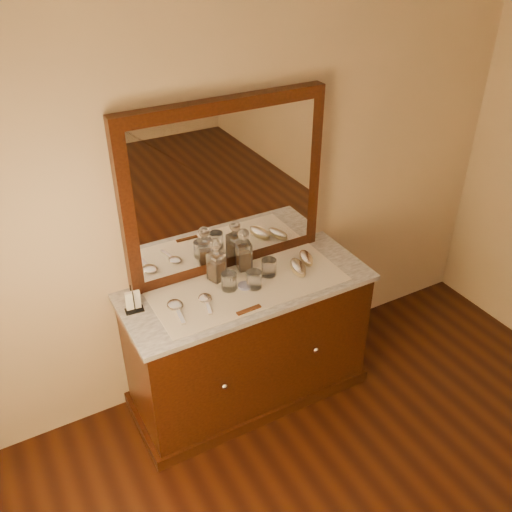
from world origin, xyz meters
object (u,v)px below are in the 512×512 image
pin_dish (245,286)px  hand_mirror_inner (206,300)px  napkin_rack (133,302)px  brush_near (298,267)px  mirror_frame (226,188)px  comb (249,310)px  hand_mirror_outer (176,307)px  decanter_right (244,254)px  brush_far (306,258)px  dresser_cabinet (248,343)px  decanter_left (216,264)px

pin_dish → hand_mirror_inner: size_ratio=0.40×
hand_mirror_inner → napkin_rack: bearing=162.7°
hand_mirror_inner → brush_near: bearing=0.3°
mirror_frame → comb: mirror_frame is taller
brush_near → comb: bearing=-156.3°
pin_dish → brush_near: (0.35, -0.01, 0.02)m
hand_mirror_outer → hand_mirror_inner: (0.17, -0.02, -0.00)m
napkin_rack → decanter_right: (0.69, 0.07, 0.05)m
comb → brush_near: brush_near is taller
brush_near → brush_far: brush_near is taller
pin_dish → brush_near: brush_near is taller
hand_mirror_inner → comb: bearing=-48.3°
mirror_frame → comb: 0.68m
dresser_cabinet → decanter_right: (0.06, 0.15, 0.55)m
hand_mirror_outer → hand_mirror_inner: bearing=-5.9°
decanter_right → brush_far: 0.39m
dresser_cabinet → hand_mirror_outer: hand_mirror_outer is taller
decanter_right → brush_near: decanter_right is taller
decanter_right → decanter_left: bearing=-173.3°
mirror_frame → decanter_right: 0.41m
decanter_right → hand_mirror_outer: 0.53m
decanter_right → hand_mirror_outer: decanter_right is taller
brush_far → hand_mirror_outer: size_ratio=0.74×
napkin_rack → mirror_frame: bearing=14.1°
brush_near → brush_far: (0.10, 0.07, -0.00)m
pin_dish → decanter_right: (0.08, 0.17, 0.10)m
decanter_left → pin_dish: bearing=-53.9°
pin_dish → decanter_left: (-0.11, 0.14, 0.10)m
mirror_frame → hand_mirror_inner: bearing=-134.8°
hand_mirror_inner → brush_far: bearing=5.7°
napkin_rack → brush_far: 1.06m
mirror_frame → hand_mirror_outer: size_ratio=5.27×
mirror_frame → hand_mirror_inner: mirror_frame is taller
decanter_left → decanter_right: same height
pin_dish → comb: bearing=-112.5°
comb → hand_mirror_outer: (-0.33, 0.20, 0.01)m
brush_near → pin_dish: bearing=178.4°
hand_mirror_outer → napkin_rack: bearing=154.2°
pin_dish → decanter_right: decanter_right is taller
brush_far → napkin_rack: bearing=177.6°
pin_dish → hand_mirror_outer: size_ratio=0.35×
pin_dish → mirror_frame: bearing=84.6°
dresser_cabinet → mirror_frame: bearing=90.0°
dresser_cabinet → decanter_left: decanter_left is taller
napkin_rack → decanter_left: (0.51, 0.04, 0.05)m
dresser_cabinet → hand_mirror_outer: bearing=-178.5°
mirror_frame → brush_far: mirror_frame is taller
decanter_left → hand_mirror_inner: decanter_left is taller
mirror_frame → brush_far: (0.42, -0.21, -0.47)m
brush_near → hand_mirror_inner: 0.60m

